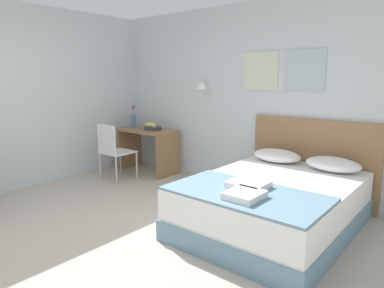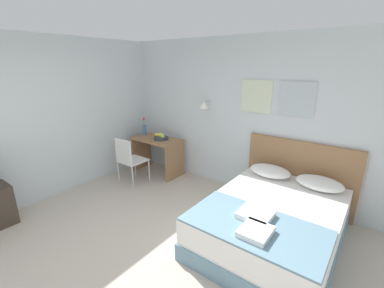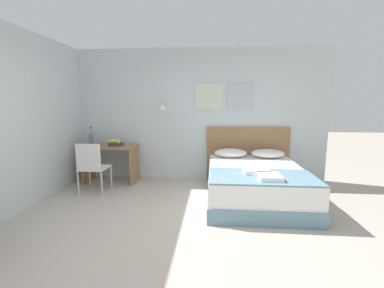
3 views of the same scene
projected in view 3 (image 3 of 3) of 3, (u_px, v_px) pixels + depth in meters
name	position (u px, v px, depth m)	size (l,w,h in m)	color
ground_plane	(170.00, 247.00, 2.83)	(24.00, 24.00, 0.00)	#B2A899
wall_back	(191.00, 115.00, 5.23)	(5.42, 0.31, 2.65)	silver
bed	(255.00, 183.00, 4.21)	(1.52, 2.04, 0.54)	#66899E
headboard	(247.00, 154.00, 5.20)	(1.64, 0.06, 1.09)	#8E6642
pillow_left	(231.00, 153.00, 4.95)	(0.62, 0.40, 0.16)	white
pillow_right	(268.00, 153.00, 4.89)	(0.62, 0.40, 0.16)	white
throw_blanket	(262.00, 177.00, 3.59)	(1.47, 0.82, 0.02)	#66899E
folded_towel_near_foot	(257.00, 171.00, 3.72)	(0.36, 0.32, 0.06)	white
folded_towel_mid_bed	(270.00, 177.00, 3.43)	(0.29, 0.33, 0.06)	white
desk	(111.00, 157.00, 5.10)	(1.00, 0.57, 0.74)	#8E6642
desk_chair	(92.00, 164.00, 4.40)	(0.45, 0.45, 0.90)	white
fruit_bowl	(116.00, 143.00, 5.06)	(0.31, 0.29, 0.12)	#333842
flower_vase	(91.00, 138.00, 5.11)	(0.08, 0.08, 0.38)	#4C7099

